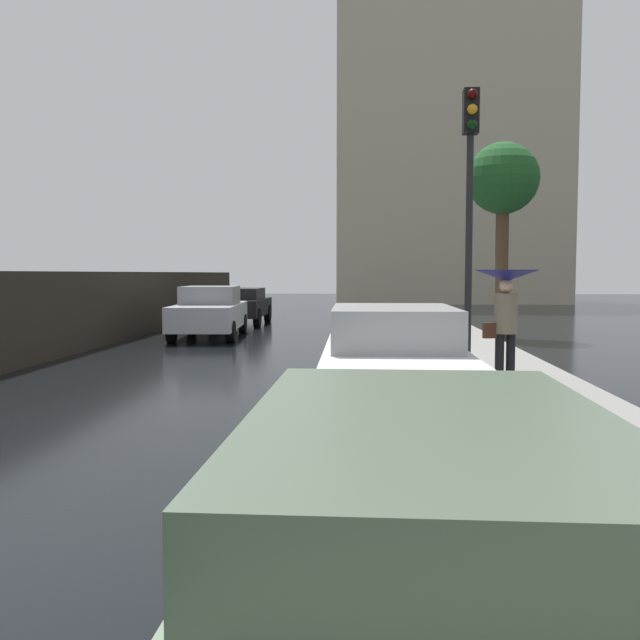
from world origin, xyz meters
TOP-DOWN VIEW (x-y plane):
  - car_white_near_kerb at (2.94, 4.30)m, footprint 1.79×4.62m
  - car_silver_mid_road at (-2.00, 15.94)m, footprint 2.10×4.70m
  - car_green_far_ahead at (2.87, -1.37)m, footprint 1.76×4.60m
  - car_black_behind_camera at (-1.98, 21.14)m, footprint 1.81×4.20m
  - pedestrian_with_umbrella_near at (4.79, 6.76)m, footprint 0.99×0.99m
  - traffic_light at (4.37, 7.85)m, footprint 0.26×0.39m
  - street_tree_near at (6.62, 16.63)m, footprint 2.10×2.10m
  - distant_tower at (7.88, 42.87)m, footprint 14.62×10.07m

SIDE VIEW (x-z plane):
  - car_green_far_ahead at x=2.87m, z-range 0.05..1.40m
  - car_black_behind_camera at x=-1.98m, z-range 0.06..1.41m
  - car_silver_mid_road at x=-2.00m, z-range 0.01..1.52m
  - car_white_near_kerb at x=2.94m, z-range 0.03..1.53m
  - pedestrian_with_umbrella_near at x=4.79m, z-range 0.65..2.46m
  - traffic_light at x=4.37m, z-range 1.04..5.91m
  - street_tree_near at x=6.62m, z-range 1.66..7.40m
  - distant_tower at x=7.88m, z-range -1.58..27.02m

